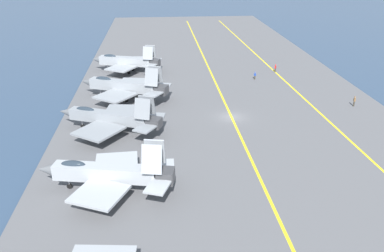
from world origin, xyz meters
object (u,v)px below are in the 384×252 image
(parked_jet_fifth, at_px, (127,61))
(crew_blue_vest, at_px, (255,75))
(crew_brown_vest, at_px, (354,101))
(crew_red_vest, at_px, (275,68))
(parked_jet_third, at_px, (111,118))
(parked_jet_second, at_px, (108,173))
(parked_jet_fourth, at_px, (125,86))

(parked_jet_fifth, distance_m, crew_blue_vest, 27.56)
(parked_jet_fifth, bearing_deg, crew_brown_vest, -121.36)
(crew_red_vest, relative_size, crew_brown_vest, 0.97)
(parked_jet_third, distance_m, crew_brown_vest, 40.86)
(parked_jet_second, bearing_deg, crew_brown_vest, -59.64)
(parked_jet_second, bearing_deg, parked_jet_third, 4.10)
(parked_jet_third, bearing_deg, parked_jet_fifth, -0.87)
(crew_blue_vest, bearing_deg, parked_jet_third, 131.14)
(parked_jet_third, bearing_deg, parked_jet_second, -175.90)
(parked_jet_fourth, bearing_deg, parked_jet_third, 175.44)
(crew_red_vest, distance_m, crew_brown_vest, 22.75)
(parked_jet_fourth, bearing_deg, crew_blue_vest, -69.78)
(parked_jet_fifth, distance_m, crew_red_vest, 32.23)
(parked_jet_second, distance_m, crew_blue_vest, 47.15)
(parked_jet_third, bearing_deg, crew_brown_vest, -80.23)
(crew_red_vest, xyz_separation_m, crew_blue_vest, (-4.84, 5.64, -0.07))
(crew_red_vest, bearing_deg, parked_jet_fourth, 114.52)
(parked_jet_third, height_order, parked_jet_fifth, parked_jet_fifth)
(parked_jet_third, height_order, parked_jet_fourth, parked_jet_fourth)
(parked_jet_second, height_order, crew_brown_vest, parked_jet_second)
(crew_blue_vest, relative_size, crew_brown_vest, 0.90)
(crew_blue_vest, bearing_deg, parked_jet_fifth, 73.82)
(crew_blue_vest, xyz_separation_m, crew_brown_vest, (-16.57, -13.34, 0.10))
(parked_jet_fifth, relative_size, crew_red_vest, 8.75)
(parked_jet_fourth, xyz_separation_m, crew_brown_vest, (-7.07, -39.13, -1.46))
(parked_jet_fourth, bearing_deg, parked_jet_fifth, 2.15)
(crew_brown_vest, bearing_deg, parked_jet_fifth, 58.64)
(crew_red_vest, height_order, crew_brown_vest, crew_brown_vest)
(parked_jet_third, relative_size, parked_jet_fifth, 1.05)
(parked_jet_second, xyz_separation_m, crew_red_vest, (44.31, -31.40, -1.35))
(crew_blue_vest, distance_m, crew_brown_vest, 21.27)
(parked_jet_fifth, height_order, crew_blue_vest, parked_jet_fifth)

